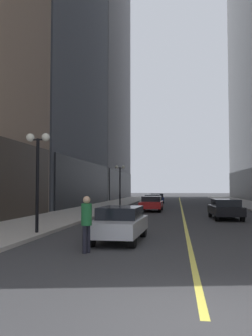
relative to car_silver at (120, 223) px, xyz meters
name	(u,v)px	position (x,y,z in m)	size (l,w,h in m)	color
ground_plane	(181,206)	(2.63, 26.83, -0.72)	(200.00, 200.00, 0.00)	#38383A
sidewalk_left	(108,205)	(-5.62, 26.83, -0.64)	(4.50, 78.00, 0.15)	#ADA8A0
lane_centre_stripe	(181,206)	(2.63, 26.83, -0.71)	(0.16, 70.00, 0.01)	#E5D64C
car_silver	(120,223)	(0.00, 0.00, 0.00)	(1.86, 4.17, 1.32)	#B7B7BC
car_black	(225,208)	(5.32, 10.62, 0.00)	(1.92, 4.62, 1.32)	black
car_red	(152,203)	(-0.02, 17.93, 0.00)	(1.85, 4.29, 1.32)	#B21919
car_grey	(153,200)	(-0.44, 25.49, 0.00)	(1.88, 4.47, 1.32)	slate
car_navy	(157,198)	(-0.40, 33.75, 0.00)	(1.98, 4.75, 1.32)	#141E4C
pedestrian_in_green_parka	(86,220)	(-0.65, -2.69, 0.34)	(0.46, 0.46, 1.80)	black
street_lamp_left_near	(38,160)	(-3.77, 1.02, 2.54)	(1.06, 0.36, 4.43)	black
street_lamp_left_far	(120,176)	(-3.77, 24.00, 2.54)	(1.06, 0.36, 4.43)	black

